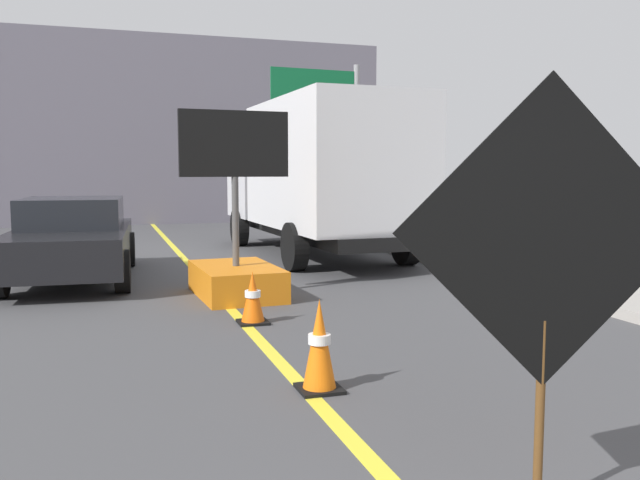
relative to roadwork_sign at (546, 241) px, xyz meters
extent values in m
cube|color=yellow|center=(-0.62, 3.40, -1.47)|extent=(0.14, 36.00, 0.01)
cylinder|color=#593819|center=(0.00, 0.00, -0.95)|extent=(0.05, 0.05, 1.05)
cube|color=orange|center=(0.00, 0.00, 0.05)|extent=(1.53, 0.34, 1.56)
cube|color=black|center=(0.00, -0.01, 0.05)|extent=(1.60, 0.34, 1.63)
cube|color=black|center=(0.00, 0.02, 0.05)|extent=(0.28, 0.06, 0.52)
cube|color=orange|center=(-0.37, 6.67, -1.25)|extent=(1.19, 1.85, 0.45)
cylinder|color=#4C4C4C|center=(-0.37, 6.67, -0.37)|extent=(0.10, 0.10, 1.30)
cube|color=black|center=(-0.37, 6.67, 0.75)|extent=(1.60, 0.16, 0.95)
sphere|color=yellow|center=(0.18, 6.74, 0.75)|extent=(0.09, 0.09, 0.09)
sphere|color=yellow|center=(-0.12, 6.73, 0.75)|extent=(0.09, 0.09, 0.09)
sphere|color=yellow|center=(-0.42, 6.71, 0.75)|extent=(0.09, 0.09, 0.09)
sphere|color=yellow|center=(-0.72, 6.70, 0.75)|extent=(0.09, 0.09, 0.09)
sphere|color=yellow|center=(-0.89, 6.69, 0.93)|extent=(0.09, 0.09, 0.09)
sphere|color=yellow|center=(-0.89, 6.69, 0.57)|extent=(0.09, 0.09, 0.09)
cube|color=black|center=(2.20, 10.91, -0.90)|extent=(1.92, 7.01, 0.25)
cube|color=silver|center=(2.11, 13.41, 0.18)|extent=(2.46, 2.03, 1.90)
cube|color=silver|center=(2.24, 9.84, 0.50)|extent=(2.56, 4.81, 2.55)
cylinder|color=black|center=(0.97, 13.23, -1.02)|extent=(0.31, 0.91, 0.90)
cylinder|color=black|center=(3.26, 13.31, -1.02)|extent=(0.31, 0.91, 0.90)
cylinder|color=black|center=(1.12, 8.78, -1.02)|extent=(0.31, 0.91, 0.90)
cylinder|color=black|center=(3.42, 8.86, -1.02)|extent=(0.31, 0.91, 0.90)
cube|color=black|center=(-2.71, 8.96, -0.89)|extent=(2.09, 4.56, 0.60)
cube|color=black|center=(-2.70, 9.18, -0.34)|extent=(1.71, 2.10, 0.50)
cylinder|color=black|center=(-1.95, 7.44, -1.14)|extent=(0.26, 0.67, 0.66)
cylinder|color=black|center=(-1.76, 10.37, -1.14)|extent=(0.26, 0.67, 0.66)
cylinder|color=black|center=(-3.48, 10.48, -1.14)|extent=(0.26, 0.67, 0.66)
cylinder|color=gray|center=(5.13, 16.05, 1.03)|extent=(0.18, 0.18, 5.00)
cube|color=#0F6033|center=(3.73, 15.96, 2.68)|extent=(2.60, 0.23, 1.30)
cube|color=white|center=(3.73, 15.99, 2.68)|extent=(1.82, 0.13, 0.18)
cube|color=slate|center=(-2.18, 23.98, 1.79)|extent=(19.85, 6.44, 6.52)
cube|color=black|center=(-0.51, 2.25, -1.46)|extent=(0.36, 0.36, 0.03)
cone|color=orange|center=(-0.51, 2.25, -1.07)|extent=(0.28, 0.28, 0.75)
cylinder|color=white|center=(-0.51, 2.25, -1.03)|extent=(0.19, 0.19, 0.08)
cube|color=black|center=(-0.51, 4.85, -1.46)|extent=(0.36, 0.36, 0.03)
cone|color=#EA5B0C|center=(-0.51, 4.85, -1.14)|extent=(0.28, 0.28, 0.60)
cylinder|color=white|center=(-0.51, 4.85, -1.11)|extent=(0.19, 0.19, 0.08)
camera|label=1|loc=(-2.17, -2.89, 0.36)|focal=37.29mm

